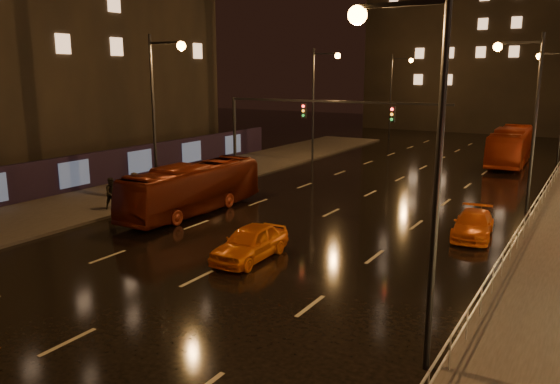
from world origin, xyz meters
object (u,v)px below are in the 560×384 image
object	(u,v)px
taxi_far	(473,224)
taxi_near	(250,243)
pedestrian_b	(112,193)
pedestrian_c	(135,188)
bus_red	(193,188)
bus_curb	(511,146)

from	to	relation	value
taxi_far	taxi_near	bearing A→B (deg)	-138.40
pedestrian_b	pedestrian_c	size ratio (longest dim) A/B	0.99
taxi_far	pedestrian_c	world-z (taller)	pedestrian_c
bus_red	pedestrian_c	distance (m)	4.18
taxi_near	pedestrian_b	size ratio (longest dim) A/B	2.36
bus_curb	taxi_near	bearing A→B (deg)	-101.63
taxi_near	taxi_far	world-z (taller)	taxi_near
pedestrian_b	bus_red	bearing A→B (deg)	-39.31
bus_curb	taxi_far	world-z (taller)	bus_curb
bus_red	taxi_near	world-z (taller)	bus_red
taxi_far	pedestrian_b	size ratio (longest dim) A/B	2.34
pedestrian_b	taxi_far	bearing A→B (deg)	-51.45
bus_red	pedestrian_c	bearing A→B (deg)	-173.73
taxi_near	pedestrian_c	xyz separation A→B (m)	(-11.50, 4.60, 0.34)
bus_red	taxi_far	bearing A→B (deg)	12.44
bus_curb	taxi_far	xyz separation A→B (m)	(2.00, -24.42, -0.99)
taxi_near	pedestrian_b	world-z (taller)	pedestrian_b
bus_red	taxi_far	xyz separation A→B (m)	(14.85, 3.28, -0.78)
bus_curb	pedestrian_c	size ratio (longest dim) A/B	6.20
taxi_near	pedestrian_c	distance (m)	12.39
bus_red	bus_curb	xyz separation A→B (m)	(12.85, 27.70, 0.20)
taxi_near	pedestrian_c	bearing A→B (deg)	156.78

